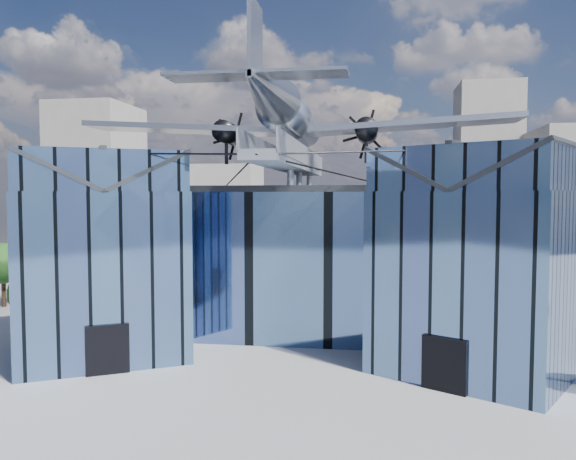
# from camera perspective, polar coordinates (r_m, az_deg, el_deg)

# --- Properties ---
(ground_plane) EXTENTS (120.00, 120.00, 0.00)m
(ground_plane) POSITION_cam_1_polar(r_m,az_deg,el_deg) (33.12, -0.54, -12.75)
(ground_plane) COLOR gray
(museum) EXTENTS (32.88, 24.50, 17.60)m
(museum) POSITION_cam_1_polar(r_m,az_deg,el_deg) (37.73, 0.88, -2.16)
(museum) COLOR #4E6C9E
(museum) RESTS_ON ground
(bg_towers) EXTENTS (77.00, 24.50, 26.00)m
(bg_towers) POSITION_cam_1_polar(r_m,az_deg,el_deg) (81.94, 6.20, 4.03)
(bg_towers) COLOR gray
(bg_towers) RESTS_ON ground
(tree_plaza_w) EXTENTS (3.02, 3.02, 4.60)m
(tree_plaza_w) POSITION_cam_1_polar(r_m,az_deg,el_deg) (39.21, -24.54, -5.85)
(tree_plaza_w) COLOR black
(tree_plaza_w) RESTS_ON ground
(tree_side_w) EXTENTS (3.85, 3.85, 5.35)m
(tree_side_w) POSITION_cam_1_polar(r_m,az_deg,el_deg) (52.42, -26.98, -3.05)
(tree_side_w) COLOR black
(tree_side_w) RESTS_ON ground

